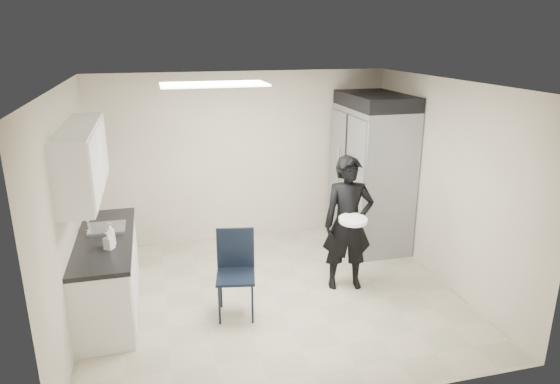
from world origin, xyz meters
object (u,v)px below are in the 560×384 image
object	(u,v)px
lower_counter	(108,275)
commercial_fridge	(371,177)
man_tuxedo	(348,224)
folding_chair	(236,277)

from	to	relation	value
lower_counter	commercial_fridge	bearing A→B (deg)	15.88
lower_counter	commercial_fridge	xyz separation A→B (m)	(3.78, 1.07, 0.62)
man_tuxedo	lower_counter	bearing A→B (deg)	-174.22
folding_chair	commercial_fridge	bearing A→B (deg)	44.85
commercial_fridge	folding_chair	distance (m)	2.90
lower_counter	commercial_fridge	size ratio (longest dim) A/B	0.90
commercial_fridge	folding_chair	bearing A→B (deg)	-145.92
lower_counter	folding_chair	world-z (taller)	folding_chair
commercial_fridge	folding_chair	xyz separation A→B (m)	(-2.36, -1.60, -0.56)
man_tuxedo	commercial_fridge	bearing A→B (deg)	64.29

